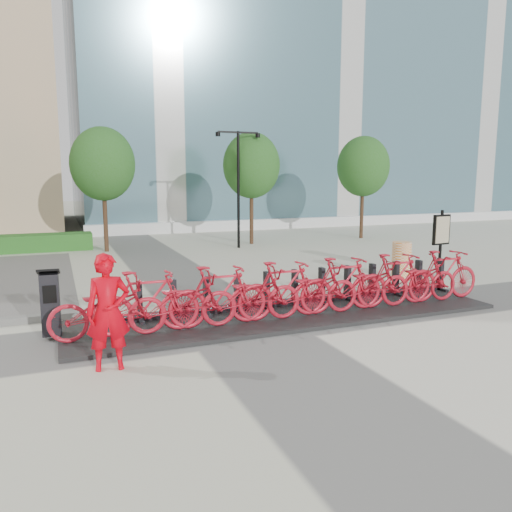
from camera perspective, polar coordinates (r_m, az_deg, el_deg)
name	(u,v)px	position (r m, az deg, el deg)	size (l,w,h in m)	color
ground	(238,326)	(10.49, -2.03, -8.01)	(120.00, 120.00, 0.00)	beige
glass_building	(295,57)	(40.48, 4.45, 21.72)	(32.00, 16.00, 24.00)	#3D6672
hedge_b	(16,244)	(22.86, -25.77, 1.27)	(6.00, 1.20, 0.70)	#2E6122
tree_1	(103,164)	(21.53, -17.11, 10.00)	(2.60, 2.60, 5.10)	#4E2D1B
tree_2	(251,166)	(23.03, -0.52, 10.30)	(2.60, 2.60, 5.10)	#4E2D1B
tree_3	(363,167)	(25.83, 12.16, 9.96)	(2.60, 2.60, 5.10)	#4E2D1B
streetlamp	(238,176)	(21.74, -2.04, 9.17)	(2.00, 0.20, 5.00)	black
dock_pad	(288,314)	(11.23, 3.73, -6.66)	(9.60, 2.40, 0.08)	black
dock_rail_posts	(296,288)	(11.71, 4.61, -3.67)	(8.74, 0.50, 0.85)	black
bike_0	(108,309)	(9.73, -16.58, -5.82)	(0.75, 2.14, 1.12)	red
bike_1	(147,302)	(9.80, -12.39, -5.17)	(0.59, 2.07, 1.25)	red
bike_2	(184,302)	(9.95, -8.27, -5.20)	(0.75, 2.14, 1.12)	red
bike_3	(219,296)	(10.12, -4.31, -4.53)	(0.59, 2.07, 1.25)	red
bike_4	(252,295)	(10.37, -0.50, -4.53)	(0.75, 2.14, 1.12)	red
bike_5	(283,290)	(10.63, 3.13, -3.86)	(0.59, 2.07, 1.25)	red
bike_6	(313,290)	(10.96, 6.54, -3.84)	(0.75, 2.14, 1.12)	red
bike_7	(342,284)	(11.31, 9.76, -3.20)	(0.59, 2.07, 1.25)	red
bike_8	(369,284)	(11.71, 12.76, -3.18)	(0.75, 2.14, 1.12)	red
bike_9	(395,279)	(12.11, 15.58, -2.59)	(0.59, 2.07, 1.25)	red
bike_10	(419,280)	(12.57, 18.18, -2.58)	(0.75, 2.14, 1.12)	red
bike_11	(443,275)	(13.03, 20.63, -2.04)	(0.59, 2.07, 1.25)	red
kiosk	(50,303)	(10.26, -22.45, -4.99)	(0.42, 0.36, 1.31)	black
worker_red	(108,312)	(8.32, -16.54, -6.16)	(0.69, 0.45, 1.89)	red
construction_barrel	(401,260)	(15.94, 16.28, -0.43)	(0.58, 0.58, 1.11)	orange
map_sign	(441,233)	(16.56, 20.42, 2.53)	(0.68, 0.19, 2.06)	black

